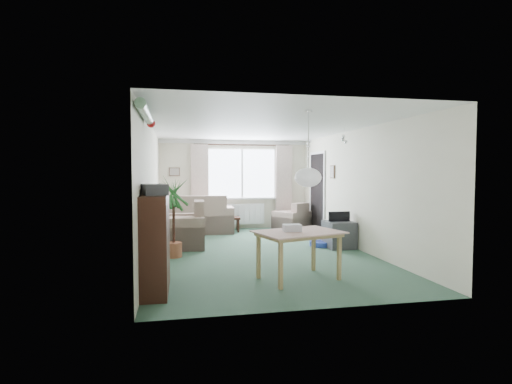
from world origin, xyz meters
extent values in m
plane|color=#30503D|center=(0.00, 0.00, 0.00)|extent=(6.50, 6.50, 0.00)
cube|color=white|center=(0.20, 3.23, 1.50)|extent=(1.80, 0.03, 1.30)
cube|color=black|center=(0.20, 3.15, 2.27)|extent=(2.60, 0.03, 0.03)
cube|color=beige|center=(-0.95, 3.13, 1.27)|extent=(0.45, 0.08, 2.00)
cube|color=beige|center=(1.35, 3.13, 1.27)|extent=(0.45, 0.08, 2.00)
cube|color=white|center=(0.20, 3.19, 0.40)|extent=(1.20, 0.10, 0.55)
cube|color=black|center=(1.99, 2.20, 1.00)|extent=(0.03, 0.95, 2.00)
sphere|color=white|center=(0.20, -2.30, 1.48)|extent=(0.36, 0.36, 0.36)
cylinder|color=#196626|center=(-1.92, -2.30, 2.28)|extent=(1.60, 1.60, 0.12)
sphere|color=silver|center=(1.30, 0.90, 2.22)|extent=(0.20, 0.20, 0.20)
sphere|color=silver|center=(1.60, -0.30, 2.22)|extent=(0.20, 0.20, 0.20)
cube|color=brown|center=(-1.60, 3.23, 1.55)|extent=(0.28, 0.03, 0.22)
cube|color=brown|center=(1.98, 1.20, 1.55)|extent=(0.03, 0.24, 0.30)
cube|color=beige|center=(-1.10, 2.75, 0.48)|extent=(1.97, 1.10, 0.96)
cube|color=#B6B08A|center=(1.48, 2.73, 0.37)|extent=(1.10, 1.09, 0.73)
cube|color=beige|center=(-1.50, 0.84, 0.48)|extent=(1.06, 1.12, 0.95)
cube|color=black|center=(-0.36, 2.75, 0.19)|extent=(0.88, 0.54, 0.38)
cube|color=brown|center=(-0.32, 2.80, 0.46)|extent=(0.12, 0.04, 0.16)
cube|color=black|center=(-1.84, -2.20, 0.63)|extent=(0.36, 1.04, 1.26)
cube|color=#393A3E|center=(-1.83, -2.29, 1.33)|extent=(0.37, 0.42, 0.14)
cylinder|color=#1E592F|center=(-1.61, -0.13, 0.72)|extent=(0.65, 0.65, 1.45)
cube|color=tan|center=(0.17, -1.99, 0.34)|extent=(1.24, 1.00, 0.68)
cube|color=silver|center=(0.08, -1.96, 0.74)|extent=(0.26, 0.19, 0.12)
cube|color=#343438|center=(1.70, 0.13, 0.27)|extent=(0.55, 0.60, 0.54)
cylinder|color=#212D9A|center=(1.43, 0.37, 0.05)|extent=(0.63, 0.63, 0.10)
camera|label=1|loc=(-1.56, -7.47, 1.57)|focal=28.00mm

